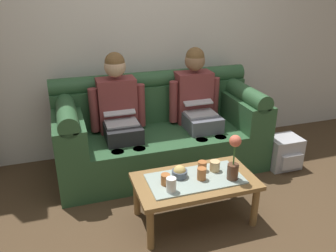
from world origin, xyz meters
name	(u,v)px	position (x,y,z in m)	size (l,w,h in m)	color
ground_plane	(202,233)	(0.00, 0.00, 0.00)	(14.00, 14.00, 0.00)	#4C3823
back_wall_patterned	(144,20)	(0.00, 1.70, 1.45)	(6.00, 0.12, 2.90)	silver
couch	(160,132)	(0.00, 1.17, 0.37)	(2.10, 0.88, 0.96)	#2D5633
person_left	(119,111)	(-0.41, 1.17, 0.66)	(0.56, 0.67, 1.22)	#232326
person_right	(197,103)	(0.41, 1.17, 0.66)	(0.56, 0.67, 1.22)	#595B66
coffee_table	(195,184)	(0.00, 0.18, 0.34)	(0.97, 0.53, 0.40)	olive
flower_vase	(234,158)	(0.28, 0.08, 0.58)	(0.09, 0.09, 0.38)	brown
snack_bowl	(180,172)	(-0.11, 0.24, 0.44)	(0.12, 0.12, 0.10)	#4C5666
cup_near_left	(215,166)	(0.20, 0.24, 0.44)	(0.08, 0.08, 0.09)	#DBB77A
cup_near_right	(166,179)	(-0.25, 0.17, 0.44)	(0.07, 0.07, 0.09)	#B26633
cup_far_center	(171,185)	(-0.24, 0.07, 0.45)	(0.08, 0.08, 0.11)	white
cup_far_left	(202,174)	(0.04, 0.15, 0.45)	(0.07, 0.07, 0.10)	#B26633
cup_far_right	(202,166)	(0.10, 0.28, 0.44)	(0.07, 0.07, 0.08)	#B26633
backpack_right	(283,153)	(1.23, 0.71, 0.17)	(0.34, 0.32, 0.34)	#B7B7BC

